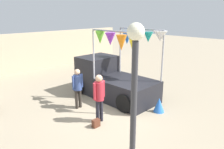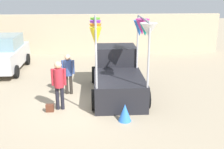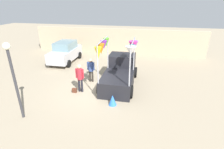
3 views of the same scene
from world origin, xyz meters
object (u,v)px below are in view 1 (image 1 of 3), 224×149
vendor_truck (111,77)px  person_customer (99,94)px  folded_kite_bundle_azure (159,105)px  person_vendor (78,85)px  handbag (96,123)px  street_lamp (134,92)px

vendor_truck → person_customer: vendor_truck is taller
folded_kite_bundle_azure → vendor_truck: bearing=90.9°
folded_kite_bundle_azure → person_vendor: bearing=128.1°
vendor_truck → handbag: bearing=-145.0°
handbag → folded_kite_bundle_azure: folded_kite_bundle_azure is taller
vendor_truck → person_vendor: vendor_truck is taller
person_customer → handbag: bearing=-150.3°
vendor_truck → folded_kite_bundle_azure: 2.76m
vendor_truck → person_customer: 2.74m
street_lamp → handbag: bearing=62.5°
vendor_truck → folded_kite_bundle_azure: vendor_truck is taller
street_lamp → person_vendor: bearing=66.1°
vendor_truck → handbag: vendor_truck is taller
street_lamp → folded_kite_bundle_azure: (4.10, 1.97, -2.16)m
vendor_truck → person_vendor: bearing=-178.5°
vendor_truck → handbag: (-2.57, -1.80, -0.78)m
person_customer → person_vendor: 1.56m
person_customer → street_lamp: 3.82m
person_vendor → folded_kite_bundle_azure: (2.07, -2.64, -0.73)m
person_vendor → handbag: person_vendor is taller
person_vendor → handbag: size_ratio=6.06×
vendor_truck → street_lamp: (-4.06, -4.66, 1.53)m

